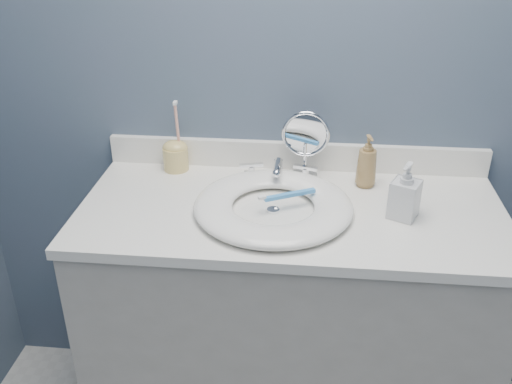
# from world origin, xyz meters

# --- Properties ---
(back_wall) EXTENTS (2.20, 0.02, 2.40)m
(back_wall) POSITION_xyz_m (0.00, 1.25, 1.20)
(back_wall) COLOR #445667
(back_wall) RESTS_ON ground
(vanity_cabinet) EXTENTS (1.20, 0.55, 0.85)m
(vanity_cabinet) POSITION_xyz_m (0.00, 0.97, 0.42)
(vanity_cabinet) COLOR #B5AFA5
(vanity_cabinet) RESTS_ON ground
(countertop) EXTENTS (1.22, 0.57, 0.03)m
(countertop) POSITION_xyz_m (0.00, 0.97, 0.86)
(countertop) COLOR white
(countertop) RESTS_ON vanity_cabinet
(backsplash) EXTENTS (1.22, 0.02, 0.09)m
(backsplash) POSITION_xyz_m (0.00, 1.24, 0.93)
(backsplash) COLOR white
(backsplash) RESTS_ON countertop
(basin) EXTENTS (0.45, 0.45, 0.04)m
(basin) POSITION_xyz_m (-0.05, 0.94, 0.90)
(basin) COLOR white
(basin) RESTS_ON countertop
(drain) EXTENTS (0.04, 0.04, 0.01)m
(drain) POSITION_xyz_m (-0.05, 0.94, 0.88)
(drain) COLOR silver
(drain) RESTS_ON countertop
(faucet) EXTENTS (0.25, 0.13, 0.07)m
(faucet) POSITION_xyz_m (-0.05, 1.14, 0.91)
(faucet) COLOR silver
(faucet) RESTS_ON countertop
(makeup_mirror) EXTENTS (0.15, 0.08, 0.22)m
(makeup_mirror) POSITION_xyz_m (0.03, 1.18, 1.00)
(makeup_mirror) COLOR silver
(makeup_mirror) RESTS_ON countertop
(soap_bottle_amber) EXTENTS (0.07, 0.08, 0.16)m
(soap_bottle_amber) POSITION_xyz_m (0.22, 1.14, 0.96)
(soap_bottle_amber) COLOR olive
(soap_bottle_amber) RESTS_ON countertop
(soap_bottle_clear) EXTENTS (0.10, 0.10, 0.16)m
(soap_bottle_clear) POSITION_xyz_m (0.31, 0.95, 0.96)
(soap_bottle_clear) COLOR silver
(soap_bottle_clear) RESTS_ON countertop
(toothbrush_holder) EXTENTS (0.08, 0.08, 0.23)m
(toothbrush_holder) POSITION_xyz_m (-0.38, 1.19, 0.93)
(toothbrush_holder) COLOR #D8BE6C
(toothbrush_holder) RESTS_ON countertop
(toothbrush_lying) EXTENTS (0.16, 0.09, 0.02)m
(toothbrush_lying) POSITION_xyz_m (-0.01, 0.96, 0.92)
(toothbrush_lying) COLOR #3E91DC
(toothbrush_lying) RESTS_ON basin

